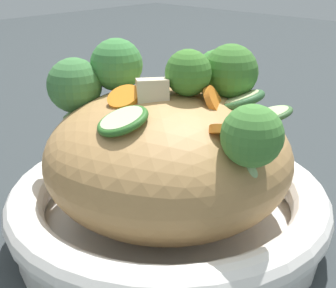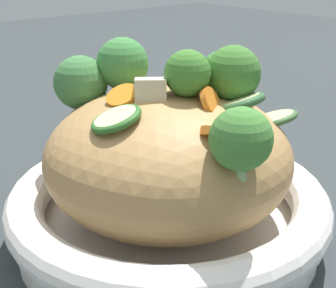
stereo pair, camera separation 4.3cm
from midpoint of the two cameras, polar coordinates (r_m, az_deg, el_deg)
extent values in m
plane|color=#2E3436|center=(0.47, 2.64, -10.78)|extent=(3.00, 3.00, 0.00)
cylinder|color=white|center=(0.46, 2.66, -9.68)|extent=(0.28, 0.28, 0.02)
torus|color=white|center=(0.45, 2.73, -6.59)|extent=(0.30, 0.30, 0.04)
ellipsoid|color=tan|center=(0.43, 2.83, -1.56)|extent=(0.22, 0.22, 0.12)
torus|color=#BB8E44|center=(0.44, 3.70, 6.02)|extent=(0.06, 0.06, 0.02)
torus|color=tan|center=(0.42, 2.69, 2.85)|extent=(0.06, 0.05, 0.02)
cone|color=#9AC07C|center=(0.35, 11.90, -3.36)|extent=(0.03, 0.03, 0.02)
sphere|color=#448137|center=(0.34, 12.24, 0.52)|extent=(0.06, 0.06, 0.05)
cone|color=#99C270|center=(0.45, 8.96, 5.95)|extent=(0.02, 0.02, 0.02)
sphere|color=#418737|center=(0.44, 9.12, 8.58)|extent=(0.05, 0.05, 0.04)
cone|color=#A2B974|center=(0.43, 10.44, 5.21)|extent=(0.03, 0.03, 0.01)
sphere|color=#3F772F|center=(0.42, 10.66, 8.23)|extent=(0.07, 0.07, 0.05)
cone|color=#A4B676|center=(0.40, 5.31, 5.60)|extent=(0.02, 0.02, 0.01)
sphere|color=#407B2E|center=(0.40, 5.42, 8.35)|extent=(0.05, 0.05, 0.04)
cone|color=#9EBD7C|center=(0.46, -2.83, 6.21)|extent=(0.03, 0.03, 0.02)
sphere|color=#3F813F|center=(0.45, -2.89, 9.49)|extent=(0.07, 0.07, 0.05)
cone|color=#9ABA70|center=(0.46, -7.57, 4.17)|extent=(0.03, 0.03, 0.02)
sphere|color=#40793F|center=(0.46, -7.73, 7.21)|extent=(0.06, 0.06, 0.05)
cylinder|color=orange|center=(0.43, 5.68, 6.83)|extent=(0.03, 0.03, 0.03)
cylinder|color=orange|center=(0.40, -2.35, 5.55)|extent=(0.03, 0.03, 0.02)
cylinder|color=orange|center=(0.36, 8.87, 1.27)|extent=(0.03, 0.03, 0.02)
cylinder|color=orange|center=(0.39, 8.30, 4.84)|extent=(0.03, 0.03, 0.03)
cylinder|color=beige|center=(0.50, 4.81, 6.43)|extent=(0.05, 0.05, 0.02)
torus|color=#305E34|center=(0.50, 4.81, 6.43)|extent=(0.06, 0.06, 0.02)
cylinder|color=beige|center=(0.41, 11.43, 4.76)|extent=(0.05, 0.05, 0.02)
torus|color=#2F5A32|center=(0.41, 11.43, 4.76)|extent=(0.06, 0.06, 0.02)
cylinder|color=#BFDD99|center=(0.45, 15.22, 2.87)|extent=(0.05, 0.05, 0.02)
torus|color=#396031|center=(0.45, 15.22, 2.87)|extent=(0.06, 0.06, 0.02)
cylinder|color=beige|center=(0.37, -2.90, 2.94)|extent=(0.05, 0.05, 0.02)
torus|color=#2F6726|center=(0.37, -2.90, 2.94)|extent=(0.05, 0.05, 0.02)
cube|color=beige|center=(0.46, 5.82, 7.56)|extent=(0.04, 0.04, 0.03)
cube|color=beige|center=(0.40, 0.93, 6.26)|extent=(0.03, 0.03, 0.02)
camera|label=1|loc=(0.02, -87.14, 1.17)|focal=51.20mm
camera|label=2|loc=(0.02, 92.86, -1.17)|focal=51.20mm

